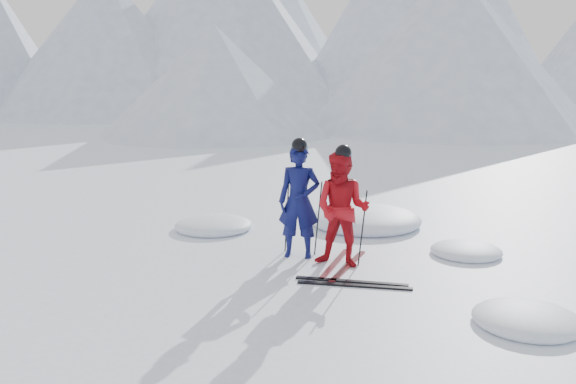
% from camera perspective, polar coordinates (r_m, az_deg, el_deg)
% --- Properties ---
extents(ground, '(160.00, 160.00, 0.00)m').
position_cam_1_polar(ground, '(9.66, 8.26, -7.78)').
color(ground, white).
rests_on(ground, ground).
extents(skier_blue, '(0.80, 0.63, 1.94)m').
position_cam_1_polar(skier_blue, '(10.31, 1.04, -0.88)').
color(skier_blue, '#0C104A').
rests_on(skier_blue, ground).
extents(skier_red, '(0.97, 0.78, 1.89)m').
position_cam_1_polar(skier_red, '(9.85, 5.10, -1.64)').
color(skier_red, '#B40E17').
rests_on(skier_red, ground).
extents(pole_blue_left, '(0.13, 0.09, 1.29)m').
position_cam_1_polar(pole_blue_left, '(10.64, -0.11, -2.29)').
color(pole_blue_left, black).
rests_on(pole_blue_left, ground).
extents(pole_blue_right, '(0.13, 0.08, 1.29)m').
position_cam_1_polar(pole_blue_right, '(10.51, 2.84, -2.47)').
color(pole_blue_right, black).
rests_on(pole_blue_right, ground).
extents(pole_red_left, '(0.12, 0.10, 1.25)m').
position_cam_1_polar(pole_red_left, '(10.26, 3.98, -2.92)').
color(pole_red_left, black).
rests_on(pole_red_left, ground).
extents(pole_red_right, '(0.12, 0.09, 1.25)m').
position_cam_1_polar(pole_red_right, '(9.97, 6.99, -3.39)').
color(pole_red_right, black).
rests_on(pole_red_right, ground).
extents(ski_worn_left, '(0.28, 1.70, 0.03)m').
position_cam_1_polar(ski_worn_left, '(10.14, 4.37, -6.70)').
color(ski_worn_left, black).
rests_on(ski_worn_left, ground).
extents(ski_worn_right, '(0.16, 1.70, 0.03)m').
position_cam_1_polar(ski_worn_right, '(10.06, 5.66, -6.87)').
color(ski_worn_right, black).
rests_on(ski_worn_right, ground).
extents(ski_loose_a, '(1.68, 0.45, 0.03)m').
position_cam_1_polar(ski_loose_a, '(9.32, 5.95, -8.32)').
color(ski_loose_a, black).
rests_on(ski_loose_a, ground).
extents(ski_loose_b, '(1.67, 0.51, 0.03)m').
position_cam_1_polar(ski_loose_b, '(9.16, 6.23, -8.69)').
color(ski_loose_b, black).
rests_on(ski_loose_b, ground).
extents(snow_lumps, '(7.57, 5.90, 0.51)m').
position_cam_1_polar(snow_lumps, '(11.94, 6.40, -4.08)').
color(snow_lumps, white).
rests_on(snow_lumps, ground).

